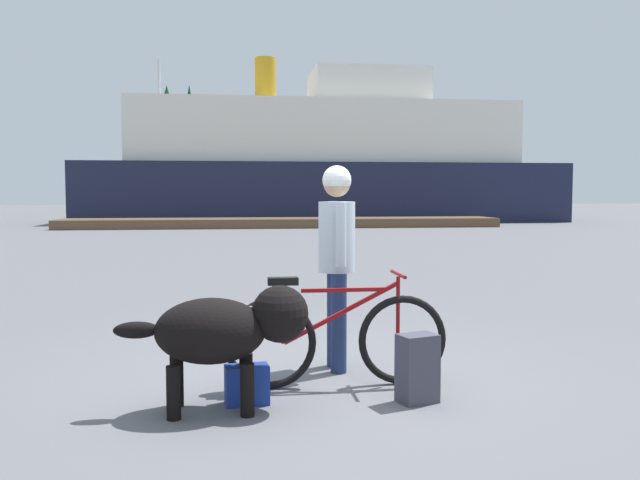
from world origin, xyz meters
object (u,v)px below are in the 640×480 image
object	(u,v)px
dog	(226,329)
backpack	(417,368)
sailboat_moored	(161,210)
handbag_pannier	(247,385)
ferry_boat	(323,165)
bicycle	(336,338)
person_cyclist	(337,246)

from	to	relation	value
dog	backpack	world-z (taller)	dog
sailboat_moored	handbag_pannier	bearing A→B (deg)	-83.71
handbag_pannier	sailboat_moored	distance (m)	35.30
handbag_pannier	sailboat_moored	world-z (taller)	sailboat_moored
dog	ferry_boat	xyz separation A→B (m)	(5.20, 31.93, 2.44)
handbag_pannier	ferry_boat	world-z (taller)	ferry_boat
bicycle	backpack	bearing A→B (deg)	-41.89
bicycle	sailboat_moored	bearing A→B (deg)	97.53
person_cyclist	handbag_pannier	world-z (taller)	person_cyclist
ferry_boat	sailboat_moored	world-z (taller)	sailboat_moored
dog	sailboat_moored	bearing A→B (deg)	96.03
bicycle	sailboat_moored	world-z (taller)	sailboat_moored
handbag_pannier	sailboat_moored	size ratio (longest dim) A/B	0.04
bicycle	backpack	distance (m)	0.74
person_cyclist	sailboat_moored	size ratio (longest dim) A/B	0.20
handbag_pannier	person_cyclist	bearing A→B (deg)	47.49
handbag_pannier	dog	bearing A→B (deg)	-138.25
sailboat_moored	dog	bearing A→B (deg)	-83.97
person_cyclist	dog	xyz separation A→B (m)	(-0.96, -1.02, -0.51)
handbag_pannier	backpack	bearing A→B (deg)	-5.68
dog	ferry_boat	bearing A→B (deg)	80.75
person_cyclist	dog	bearing A→B (deg)	-133.31
ferry_boat	sailboat_moored	size ratio (longest dim) A/B	2.77
bicycle	dog	size ratio (longest dim) A/B	1.31
bicycle	sailboat_moored	size ratio (longest dim) A/B	0.20
sailboat_moored	backpack	bearing A→B (deg)	-81.71
person_cyclist	dog	distance (m)	1.49
dog	ferry_boat	size ratio (longest dim) A/B	0.06
bicycle	ferry_boat	world-z (taller)	ferry_boat
backpack	bicycle	bearing A→B (deg)	138.11
bicycle	ferry_boat	distance (m)	31.84
bicycle	person_cyclist	xyz separation A→B (m)	(0.09, 0.53, 0.70)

